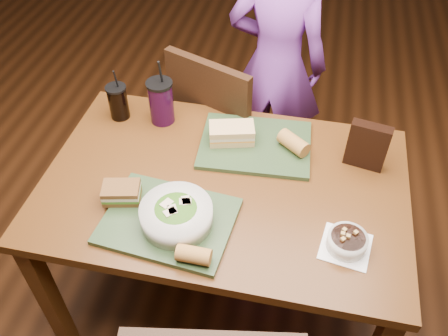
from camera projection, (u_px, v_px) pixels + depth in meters
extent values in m
plane|color=#381C0B|center=(224.00, 292.00, 2.23)|extent=(6.00, 6.00, 0.00)
cube|color=#4E2B0F|center=(50.00, 299.00, 1.81)|extent=(0.06, 0.06, 0.71)
cube|color=#4E2B0F|center=(121.00, 165.00, 2.33)|extent=(0.06, 0.06, 0.71)
cube|color=#4E2B0F|center=(371.00, 203.00, 2.15)|extent=(0.06, 0.06, 0.71)
cube|color=#4E2B0F|center=(224.00, 186.00, 1.71)|extent=(1.30, 0.85, 0.04)
cube|color=black|center=(218.00, 131.00, 2.38)|extent=(0.54, 0.54, 0.04)
cube|color=black|center=(208.00, 111.00, 2.06)|extent=(0.40, 0.19, 0.49)
cube|color=black|center=(178.00, 182.00, 2.44)|extent=(0.04, 0.04, 0.42)
cube|color=black|center=(245.00, 192.00, 2.39)|extent=(0.04, 0.04, 0.42)
cube|color=black|center=(195.00, 138.00, 2.69)|extent=(0.04, 0.04, 0.42)
cube|color=black|center=(256.00, 147.00, 2.63)|extent=(0.04, 0.04, 0.42)
imported|color=purple|center=(276.00, 65.00, 2.36)|extent=(0.54, 0.38, 1.38)
cube|color=#273C1F|center=(169.00, 221.00, 1.56)|extent=(0.45, 0.36, 0.02)
cube|color=#273C1F|center=(255.00, 145.00, 1.83)|extent=(0.44, 0.35, 0.02)
cylinder|color=silver|center=(176.00, 215.00, 1.52)|extent=(0.23, 0.23, 0.07)
ellipsoid|color=#427219|center=(176.00, 212.00, 1.51)|extent=(0.19, 0.19, 0.06)
cube|color=beige|center=(173.00, 210.00, 1.49)|extent=(0.04, 0.05, 0.01)
cube|color=beige|center=(167.00, 204.00, 1.50)|extent=(0.04, 0.05, 0.01)
cube|color=beige|center=(185.00, 202.00, 1.51)|extent=(0.05, 0.04, 0.01)
cube|color=beige|center=(186.00, 201.00, 1.51)|extent=(0.04, 0.05, 0.01)
cube|color=beige|center=(170.00, 212.00, 1.48)|extent=(0.05, 0.05, 0.01)
cube|color=white|center=(345.00, 247.00, 1.49)|extent=(0.17, 0.17, 0.00)
cylinder|color=silver|center=(347.00, 242.00, 1.48)|extent=(0.12, 0.12, 0.05)
cylinder|color=black|center=(348.00, 238.00, 1.46)|extent=(0.11, 0.11, 0.01)
cube|color=#B28947|center=(345.00, 230.00, 1.47)|extent=(0.02, 0.02, 0.01)
cube|color=#B28947|center=(343.00, 234.00, 1.46)|extent=(0.01, 0.01, 0.01)
cube|color=#B28947|center=(343.00, 239.00, 1.45)|extent=(0.02, 0.02, 0.01)
cube|color=#B28947|center=(356.00, 232.00, 1.47)|extent=(0.02, 0.02, 0.01)
cube|color=#B28947|center=(348.00, 236.00, 1.46)|extent=(0.01, 0.01, 0.01)
cube|color=#593819|center=(122.00, 197.00, 1.61)|extent=(0.14, 0.11, 0.02)
cube|color=#3F721E|center=(122.00, 194.00, 1.60)|extent=(0.14, 0.11, 0.01)
cube|color=beige|center=(121.00, 191.00, 1.59)|extent=(0.14, 0.11, 0.01)
cube|color=#593819|center=(121.00, 188.00, 1.58)|extent=(0.14, 0.11, 0.02)
cube|color=tan|center=(232.00, 138.00, 1.82)|extent=(0.19, 0.13, 0.02)
cube|color=orange|center=(232.00, 135.00, 1.81)|extent=(0.19, 0.13, 0.01)
cube|color=beige|center=(232.00, 133.00, 1.81)|extent=(0.19, 0.13, 0.01)
cube|color=tan|center=(232.00, 129.00, 1.79)|extent=(0.19, 0.13, 0.02)
cylinder|color=#AD7533|center=(194.00, 255.00, 1.42)|extent=(0.11, 0.05, 0.05)
cylinder|color=#AD7533|center=(294.00, 143.00, 1.77)|extent=(0.13, 0.12, 0.06)
cylinder|color=black|center=(118.00, 103.00, 1.92)|extent=(0.08, 0.08, 0.14)
cylinder|color=black|center=(115.00, 88.00, 1.87)|extent=(0.08, 0.08, 0.01)
cylinder|color=black|center=(116.00, 80.00, 1.84)|extent=(0.01, 0.02, 0.09)
cylinder|color=black|center=(161.00, 103.00, 1.89)|extent=(0.10, 0.10, 0.17)
cylinder|color=black|center=(159.00, 84.00, 1.82)|extent=(0.10, 0.10, 0.01)
cylinder|color=black|center=(161.00, 73.00, 1.79)|extent=(0.01, 0.03, 0.11)
cube|color=black|center=(367.00, 146.00, 1.70)|extent=(0.15, 0.07, 0.19)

